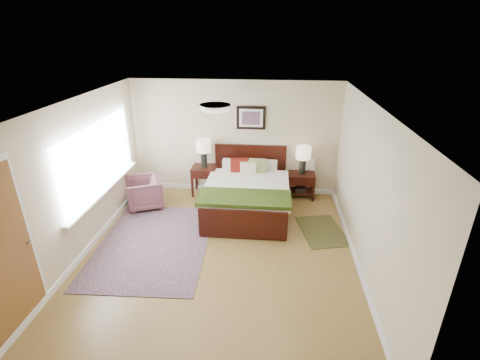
{
  "coord_description": "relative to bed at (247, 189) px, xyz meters",
  "views": [
    {
      "loc": [
        0.8,
        -4.78,
        3.49
      ],
      "look_at": [
        0.28,
        0.71,
        1.05
      ],
      "focal_mm": 26.0,
      "sensor_mm": 36.0,
      "label": 1
    }
  ],
  "objects": [
    {
      "name": "floor",
      "position": [
        -0.35,
        -1.49,
        -0.51
      ],
      "size": [
        5.0,
        5.0,
        0.0
      ],
      "primitive_type": "plane",
      "color": "olive",
      "rests_on": "ground"
    },
    {
      "name": "back_wall",
      "position": [
        -0.35,
        1.01,
        0.74
      ],
      "size": [
        4.5,
        0.04,
        2.5
      ],
      "primitive_type": "cube",
      "color": "#C0B18B",
      "rests_on": "ground"
    },
    {
      "name": "front_wall",
      "position": [
        -0.35,
        -3.99,
        0.74
      ],
      "size": [
        4.5,
        0.04,
        2.5
      ],
      "primitive_type": "cube",
      "color": "#C0B18B",
      "rests_on": "ground"
    },
    {
      "name": "left_wall",
      "position": [
        -2.6,
        -1.49,
        0.74
      ],
      "size": [
        0.04,
        5.0,
        2.5
      ],
      "primitive_type": "cube",
      "color": "#C0B18B",
      "rests_on": "ground"
    },
    {
      "name": "right_wall",
      "position": [
        1.9,
        -1.49,
        0.74
      ],
      "size": [
        0.04,
        5.0,
        2.5
      ],
      "primitive_type": "cube",
      "color": "#C0B18B",
      "rests_on": "ground"
    },
    {
      "name": "ceiling",
      "position": [
        -0.35,
        -1.49,
        1.99
      ],
      "size": [
        4.5,
        5.0,
        0.02
      ],
      "primitive_type": "cube",
      "color": "white",
      "rests_on": "back_wall"
    },
    {
      "name": "window",
      "position": [
        -2.55,
        -0.79,
        0.87
      ],
      "size": [
        0.11,
        2.72,
        1.32
      ],
      "color": "silver",
      "rests_on": "left_wall"
    },
    {
      "name": "door",
      "position": [
        -2.58,
        -3.24,
        0.56
      ],
      "size": [
        0.06,
        1.0,
        2.18
      ],
      "color": "silver",
      "rests_on": "ground"
    },
    {
      "name": "ceil_fixture",
      "position": [
        -0.35,
        -1.49,
        1.96
      ],
      "size": [
        0.44,
        0.44,
        0.08
      ],
      "color": "white",
      "rests_on": "ceiling"
    },
    {
      "name": "bed",
      "position": [
        0.0,
        0.0,
        0.0
      ],
      "size": [
        1.69,
        2.04,
        1.1
      ],
      "color": "black",
      "rests_on": "ground"
    },
    {
      "name": "wall_art",
      "position": [
        0.0,
        0.97,
        1.21
      ],
      "size": [
        0.62,
        0.05,
        0.5
      ],
      "color": "black",
      "rests_on": "back_wall"
    },
    {
      "name": "nightstand_left",
      "position": [
        -1.01,
        0.75,
        0.01
      ],
      "size": [
        0.54,
        0.49,
        0.65
      ],
      "color": "black",
      "rests_on": "ground"
    },
    {
      "name": "nightstand_right",
      "position": [
        1.14,
        0.76,
        -0.15
      ],
      "size": [
        0.57,
        0.43,
        0.56
      ],
      "color": "black",
      "rests_on": "ground"
    },
    {
      "name": "lamp_left",
      "position": [
        -1.01,
        0.78,
        0.56
      ],
      "size": [
        0.32,
        0.32,
        0.61
      ],
      "color": "black",
      "rests_on": "nightstand_left"
    },
    {
      "name": "lamp_right",
      "position": [
        1.14,
        0.78,
        0.48
      ],
      "size": [
        0.32,
        0.32,
        0.61
      ],
      "color": "black",
      "rests_on": "nightstand_right"
    },
    {
      "name": "armchair",
      "position": [
        -2.15,
        0.02,
        -0.19
      ],
      "size": [
        0.92,
        0.91,
        0.64
      ],
      "primitive_type": "imported",
      "rotation": [
        0.0,
        0.0,
        -1.15
      ],
      "color": "brown",
      "rests_on": "ground"
    },
    {
      "name": "rug_persian",
      "position": [
        -1.54,
        -1.31,
        -0.5
      ],
      "size": [
        1.97,
        2.71,
        0.01
      ],
      "primitive_type": "cube",
      "rotation": [
        0.0,
        0.0,
        0.04
      ],
      "color": "#110D41",
      "rests_on": "ground"
    },
    {
      "name": "rug_navy",
      "position": [
        1.45,
        -0.62,
        -0.5
      ],
      "size": [
        0.96,
        1.24,
        0.01
      ],
      "primitive_type": "cube",
      "rotation": [
        0.0,
        0.0,
        0.22
      ],
      "color": "black",
      "rests_on": "ground"
    }
  ]
}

